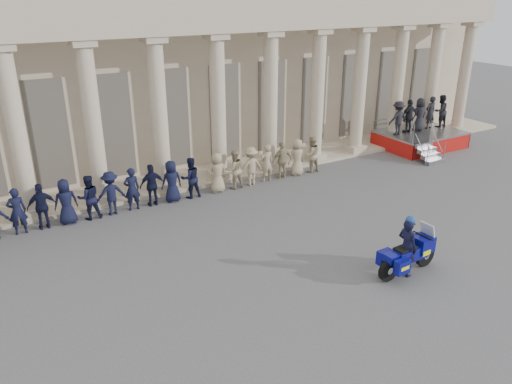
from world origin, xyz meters
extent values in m
plane|color=#4C4C4E|center=(0.00, 0.00, 0.00)|extent=(90.00, 90.00, 0.00)
cube|color=tan|center=(0.00, 15.00, 4.50)|extent=(40.00, 10.00, 9.00)
cube|color=tan|center=(0.00, 8.80, 0.07)|extent=(40.00, 2.60, 0.15)
cube|color=tan|center=(0.00, 8.00, 6.79)|extent=(35.80, 1.00, 1.00)
cube|color=tan|center=(-6.50, 8.00, 0.30)|extent=(0.90, 0.90, 0.30)
cylinder|color=tan|center=(-6.50, 8.00, 3.25)|extent=(0.64, 0.64, 5.60)
cube|color=tan|center=(-6.50, 8.00, 6.17)|extent=(0.85, 0.85, 0.24)
cube|color=tan|center=(-3.90, 8.00, 0.30)|extent=(0.90, 0.90, 0.30)
cylinder|color=tan|center=(-3.90, 8.00, 3.25)|extent=(0.64, 0.64, 5.60)
cube|color=tan|center=(-3.90, 8.00, 6.17)|extent=(0.85, 0.85, 0.24)
cube|color=tan|center=(-1.30, 8.00, 0.30)|extent=(0.90, 0.90, 0.30)
cylinder|color=tan|center=(-1.30, 8.00, 3.25)|extent=(0.64, 0.64, 5.60)
cube|color=tan|center=(-1.30, 8.00, 6.17)|extent=(0.85, 0.85, 0.24)
cube|color=tan|center=(1.30, 8.00, 0.30)|extent=(0.90, 0.90, 0.30)
cylinder|color=tan|center=(1.30, 8.00, 3.25)|extent=(0.64, 0.64, 5.60)
cube|color=tan|center=(1.30, 8.00, 6.17)|extent=(0.85, 0.85, 0.24)
cube|color=tan|center=(3.90, 8.00, 0.30)|extent=(0.90, 0.90, 0.30)
cylinder|color=tan|center=(3.90, 8.00, 3.25)|extent=(0.64, 0.64, 5.60)
cube|color=tan|center=(3.90, 8.00, 6.17)|extent=(0.85, 0.85, 0.24)
cube|color=tan|center=(6.50, 8.00, 0.30)|extent=(0.90, 0.90, 0.30)
cylinder|color=tan|center=(6.50, 8.00, 3.25)|extent=(0.64, 0.64, 5.60)
cube|color=tan|center=(6.50, 8.00, 6.17)|extent=(0.85, 0.85, 0.24)
cube|color=tan|center=(9.10, 8.00, 0.30)|extent=(0.90, 0.90, 0.30)
cylinder|color=tan|center=(9.10, 8.00, 3.25)|extent=(0.64, 0.64, 5.60)
cube|color=tan|center=(9.10, 8.00, 6.17)|extent=(0.85, 0.85, 0.24)
cube|color=tan|center=(11.70, 8.00, 0.30)|extent=(0.90, 0.90, 0.30)
cylinder|color=tan|center=(11.70, 8.00, 3.25)|extent=(0.64, 0.64, 5.60)
cube|color=tan|center=(11.70, 8.00, 6.17)|extent=(0.85, 0.85, 0.24)
cube|color=tan|center=(14.30, 8.00, 0.30)|extent=(0.90, 0.90, 0.30)
cylinder|color=tan|center=(14.30, 8.00, 3.25)|extent=(0.64, 0.64, 5.60)
cube|color=tan|center=(14.30, 8.00, 6.17)|extent=(0.85, 0.85, 0.24)
cube|color=tan|center=(16.90, 8.00, 0.30)|extent=(0.90, 0.90, 0.30)
cylinder|color=tan|center=(16.90, 8.00, 3.25)|extent=(0.64, 0.64, 5.60)
cube|color=tan|center=(16.90, 8.00, 6.17)|extent=(0.85, 0.85, 0.24)
cube|color=black|center=(-5.20, 10.02, 2.55)|extent=(1.30, 0.12, 4.20)
cube|color=black|center=(-2.60, 10.02, 2.55)|extent=(1.30, 0.12, 4.20)
cube|color=black|center=(0.00, 10.02, 2.55)|extent=(1.30, 0.12, 4.20)
cube|color=black|center=(2.60, 10.02, 2.55)|extent=(1.30, 0.12, 4.20)
cube|color=black|center=(5.20, 10.02, 2.55)|extent=(1.30, 0.12, 4.20)
cube|color=black|center=(7.80, 10.02, 2.55)|extent=(1.30, 0.12, 4.20)
cube|color=black|center=(10.40, 10.02, 2.55)|extent=(1.30, 0.12, 4.20)
cube|color=black|center=(13.00, 10.02, 2.55)|extent=(1.30, 0.12, 4.20)
cube|color=black|center=(15.60, 10.02, 2.55)|extent=(1.30, 0.12, 4.20)
imported|color=black|center=(-7.03, 6.88, 0.85)|extent=(0.62, 0.41, 1.70)
imported|color=black|center=(-6.23, 6.88, 0.85)|extent=(0.99, 0.41, 1.70)
imported|color=black|center=(-5.42, 6.88, 0.85)|extent=(0.83, 0.54, 1.70)
imported|color=black|center=(-4.61, 6.88, 0.85)|extent=(0.82, 0.64, 1.70)
imported|color=black|center=(-3.81, 6.88, 0.85)|extent=(1.10, 0.63, 1.70)
imported|color=black|center=(-3.00, 6.88, 0.85)|extent=(0.62, 0.41, 1.70)
imported|color=black|center=(-2.19, 6.88, 0.85)|extent=(0.99, 0.41, 1.70)
imported|color=black|center=(-1.39, 6.88, 0.85)|extent=(0.83, 0.54, 1.70)
imported|color=black|center=(-0.58, 6.88, 0.85)|extent=(0.82, 0.64, 1.70)
imported|color=#9B8B6B|center=(0.63, 6.88, 0.85)|extent=(0.83, 0.54, 1.70)
imported|color=#9B8B6B|center=(1.43, 6.88, 0.85)|extent=(0.82, 0.64, 1.70)
imported|color=#9B8B6B|center=(2.24, 6.88, 0.85)|extent=(1.10, 0.63, 1.70)
imported|color=#9B8B6B|center=(3.04, 6.88, 0.85)|extent=(0.62, 0.41, 1.70)
imported|color=#9B8B6B|center=(3.85, 6.88, 0.85)|extent=(0.99, 0.41, 1.70)
imported|color=#9B8B6B|center=(4.66, 6.88, 0.85)|extent=(0.83, 0.54, 1.70)
imported|color=#9B8B6B|center=(5.46, 6.88, 0.85)|extent=(0.82, 0.64, 1.70)
cube|color=gray|center=(12.89, 7.14, 0.81)|extent=(4.26, 3.04, 0.10)
cube|color=#9C100C|center=(12.89, 5.64, 0.38)|extent=(4.26, 0.04, 0.76)
cube|color=#9C100C|center=(10.78, 7.14, 0.38)|extent=(0.04, 3.04, 0.76)
cube|color=#9C100C|center=(15.01, 7.14, 0.38)|extent=(0.04, 3.04, 0.76)
cube|color=gray|center=(11.36, 4.72, 0.11)|extent=(1.10, 0.28, 0.22)
cube|color=gray|center=(11.36, 5.00, 0.32)|extent=(1.10, 0.28, 0.22)
cube|color=gray|center=(11.36, 5.28, 0.54)|extent=(1.10, 0.28, 0.22)
cube|color=gray|center=(11.36, 5.56, 0.75)|extent=(1.10, 0.28, 0.22)
cylinder|color=gray|center=(12.89, 8.62, 1.36)|extent=(4.26, 0.04, 0.04)
imported|color=black|center=(11.29, 7.34, 1.74)|extent=(1.13, 0.65, 1.75)
imported|color=black|center=(12.09, 7.34, 1.74)|extent=(1.03, 0.43, 1.75)
imported|color=black|center=(12.89, 7.34, 1.74)|extent=(0.86, 0.56, 1.75)
imported|color=black|center=(13.69, 7.34, 1.74)|extent=(0.64, 0.42, 1.75)
imported|color=black|center=(14.49, 7.34, 1.74)|extent=(0.85, 0.66, 1.75)
cylinder|color=black|center=(3.41, -1.79, 0.35)|extent=(0.70, 0.18, 0.70)
cylinder|color=black|center=(1.82, -1.86, 0.35)|extent=(0.70, 0.18, 0.70)
cube|color=#0A0D73|center=(2.67, -1.83, 0.66)|extent=(1.24, 0.50, 0.40)
cube|color=#0A0D73|center=(3.20, -1.80, 0.83)|extent=(0.61, 0.58, 0.48)
cube|color=silver|center=(3.20, -1.80, 0.58)|extent=(0.25, 0.33, 0.13)
cube|color=#B2BFCC|center=(3.37, -1.80, 1.19)|extent=(0.24, 0.50, 0.57)
cube|color=black|center=(2.45, -1.84, 0.87)|extent=(0.70, 0.39, 0.11)
cube|color=#0A0D73|center=(1.87, -1.86, 0.74)|extent=(0.39, 0.38, 0.23)
cube|color=#0A0D73|center=(1.99, -2.20, 0.58)|extent=(0.49, 0.25, 0.42)
cube|color=#D6E10B|center=(1.99, -2.20, 0.58)|extent=(0.33, 0.27, 0.11)
cube|color=#0A0D73|center=(1.96, -1.52, 0.58)|extent=(0.49, 0.25, 0.42)
cube|color=#D6E10B|center=(1.96, -1.52, 0.58)|extent=(0.33, 0.27, 0.11)
cylinder|color=silver|center=(2.13, -1.60, 0.32)|extent=(0.64, 0.13, 0.11)
cylinder|color=black|center=(3.20, -1.80, 1.08)|extent=(0.07, 0.74, 0.04)
imported|color=black|center=(2.51, -1.83, 0.91)|extent=(0.46, 0.68, 1.81)
sphere|color=navy|center=(2.51, -1.83, 1.76)|extent=(0.28, 0.28, 0.28)
camera|label=1|loc=(-7.87, -10.72, 7.92)|focal=35.00mm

